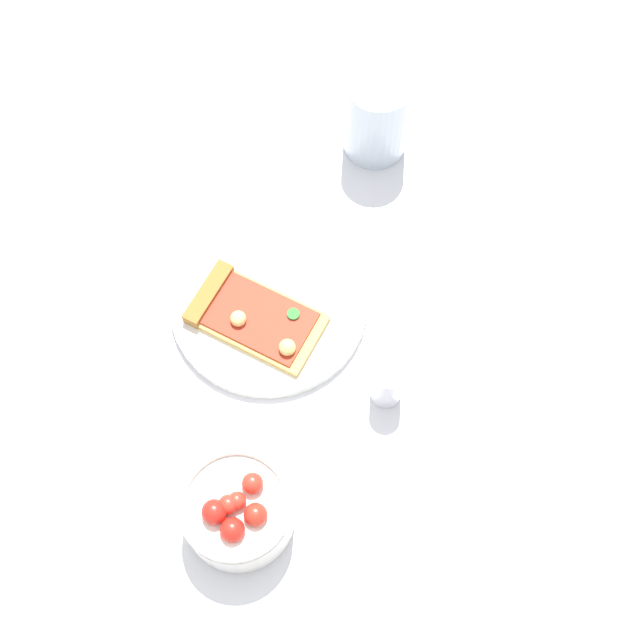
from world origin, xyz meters
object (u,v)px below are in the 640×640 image
(plate, at_px, (269,304))
(soda_glass, at_px, (377,119))
(pizza_slice_main, at_px, (250,315))
(pepper_shaker, at_px, (388,382))
(salad_bowl, at_px, (237,510))

(plate, xyz_separation_m, soda_glass, (-0.01, 0.26, 0.05))
(pizza_slice_main, bearing_deg, plate, 76.84)
(plate, distance_m, pizza_slice_main, 0.03)
(soda_glass, bearing_deg, pizza_slice_main, -89.45)
(soda_glass, xyz_separation_m, pepper_shaker, (0.18, -0.29, -0.01))
(plate, distance_m, salad_bowl, 0.25)
(pizza_slice_main, height_order, salad_bowl, salad_bowl)
(pizza_slice_main, distance_m, pepper_shaker, 0.18)
(plate, relative_size, salad_bowl, 1.98)
(plate, bearing_deg, pizza_slice_main, -103.16)
(plate, bearing_deg, salad_bowl, -64.23)
(plate, xyz_separation_m, salad_bowl, (0.11, -0.22, 0.03))
(salad_bowl, distance_m, pepper_shaker, 0.21)
(pepper_shaker, bearing_deg, salad_bowl, -107.28)
(plate, bearing_deg, soda_glass, 92.08)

